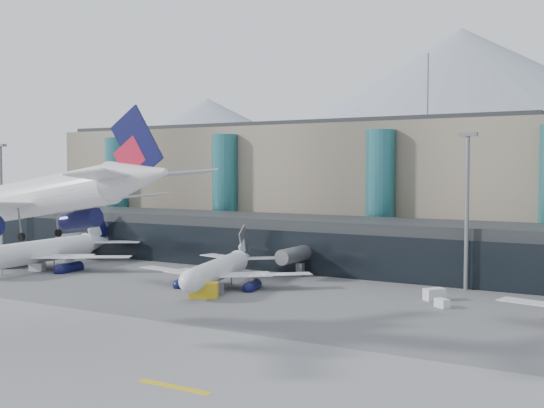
{
  "coord_description": "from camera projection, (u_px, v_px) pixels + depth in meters",
  "views": [
    {
      "loc": [
        58.3,
        -62.87,
        19.81
      ],
      "look_at": [
        2.79,
        32.0,
        14.05
      ],
      "focal_mm": 45.0,
      "sensor_mm": 36.0,
      "label": 1
    }
  ],
  "objects": [
    {
      "name": "terminal_main",
      "position": [
        293.0,
        185.0,
        174.0
      ],
      "size": [
        130.0,
        30.0,
        31.0
      ],
      "color": "gray",
      "rests_on": "ground"
    },
    {
      "name": "veh_h",
      "position": [
        204.0,
        290.0,
        104.19
      ],
      "size": [
        4.85,
        3.99,
        2.37
      ],
      "primitive_type": "cube",
      "rotation": [
        0.0,
        0.0,
        0.48
      ],
      "color": "gold",
      "rests_on": "ground"
    },
    {
      "name": "veh_c",
      "position": [
        214.0,
        287.0,
        107.62
      ],
      "size": [
        4.05,
        3.5,
        1.99
      ],
      "primitive_type": "cube",
      "rotation": [
        0.0,
        0.0,
        -0.55
      ],
      "color": "#4F5055",
      "rests_on": "ground"
    },
    {
      "name": "hero_jet",
      "position": [
        51.0,
        186.0,
        77.13
      ],
      "size": [
        37.39,
        38.67,
        12.45
      ],
      "rotation": [
        0.0,
        -0.14,
        -0.02
      ],
      "color": "silver",
      "rests_on": "ground"
    },
    {
      "name": "jet_parked_left",
      "position": [
        54.0,
        243.0,
        136.9
      ],
      "size": [
        39.06,
        38.54,
        12.62
      ],
      "rotation": [
        0.0,
        0.0,
        1.66
      ],
      "color": "silver",
      "rests_on": "ground"
    },
    {
      "name": "veh_d",
      "position": [
        434.0,
        294.0,
        102.34
      ],
      "size": [
        3.23,
        3.47,
        1.78
      ],
      "primitive_type": "cube",
      "rotation": [
        0.0,
        0.0,
        0.9
      ],
      "color": "silver",
      "rests_on": "ground"
    },
    {
      "name": "runway_strip",
      "position": [
        24.0,
        356.0,
        71.7
      ],
      "size": [
        400.0,
        40.0,
        0.04
      ],
      "primitive_type": "cube",
      "color": "slate",
      "rests_on": "ground"
    },
    {
      "name": "veh_f",
      "position": [
        12.0,
        254.0,
        149.54
      ],
      "size": [
        2.12,
        3.88,
        2.14
      ],
      "primitive_type": "cube",
      "rotation": [
        0.0,
        0.0,
        1.55
      ],
      "color": "#4F5055",
      "rests_on": "ground"
    },
    {
      "name": "teal_towers",
      "position": [
        298.0,
        194.0,
        155.24
      ],
      "size": [
        116.4,
        19.4,
        46.0
      ],
      "color": "#286A71",
      "rests_on": "ground"
    },
    {
      "name": "runway_markings",
      "position": [
        24.0,
        356.0,
        71.69
      ],
      "size": [
        128.0,
        1.0,
        0.02
      ],
      "color": "gold",
      "rests_on": "ground"
    },
    {
      "name": "concourse",
      "position": [
        326.0,
        244.0,
        134.13
      ],
      "size": [
        170.0,
        27.0,
        10.0
      ],
      "color": "black",
      "rests_on": "ground"
    },
    {
      "name": "veh_b",
      "position": [
        223.0,
        268.0,
        129.86
      ],
      "size": [
        2.27,
        3.15,
        1.65
      ],
      "primitive_type": "cube",
      "rotation": [
        0.0,
        0.0,
        1.38
      ],
      "color": "gold",
      "rests_on": "ground"
    },
    {
      "name": "lightmast_left",
      "position": [
        1.0,
        191.0,
        163.01
      ],
      "size": [
        3.0,
        1.2,
        25.6
      ],
      "color": "slate",
      "rests_on": "ground"
    },
    {
      "name": "ground",
      "position": [
        123.0,
        328.0,
        84.63
      ],
      "size": [
        900.0,
        900.0,
        0.0
      ],
      "primitive_type": "plane",
      "color": "#515154",
      "rests_on": "ground"
    },
    {
      "name": "veh_g",
      "position": [
        442.0,
        303.0,
        96.89
      ],
      "size": [
        2.5,
        2.3,
        1.27
      ],
      "primitive_type": "cube",
      "rotation": [
        0.0,
        0.0,
        -0.63
      ],
      "color": "silver",
      "rests_on": "ground"
    },
    {
      "name": "veh_a",
      "position": [
        37.0,
        267.0,
        131.64
      ],
      "size": [
        3.1,
        2.26,
        1.56
      ],
      "primitive_type": "cube",
      "rotation": [
        0.0,
        0.0,
        0.27
      ],
      "color": "silver",
      "rests_on": "ground"
    },
    {
      "name": "jet_parked_mid",
      "position": [
        224.0,
        262.0,
        115.73
      ],
      "size": [
        31.37,
        32.55,
        10.45
      ],
      "rotation": [
        0.0,
        0.0,
        1.83
      ],
      "color": "silver",
      "rests_on": "ground"
    },
    {
      "name": "lightmast_mid",
      "position": [
        467.0,
        202.0,
        110.11
      ],
      "size": [
        3.0,
        1.2,
        25.6
      ],
      "color": "slate",
      "rests_on": "ground"
    }
  ]
}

